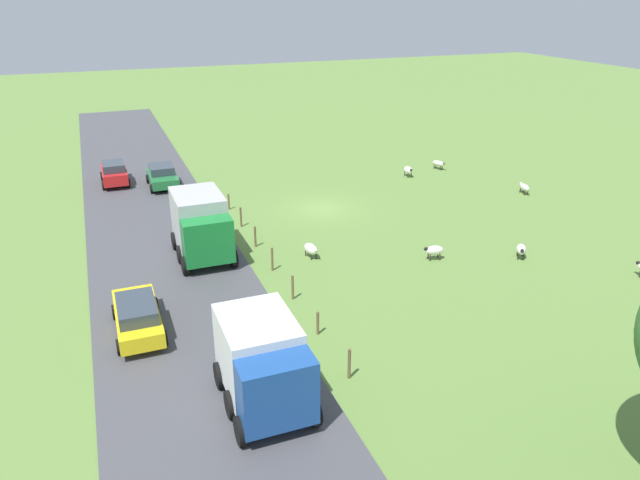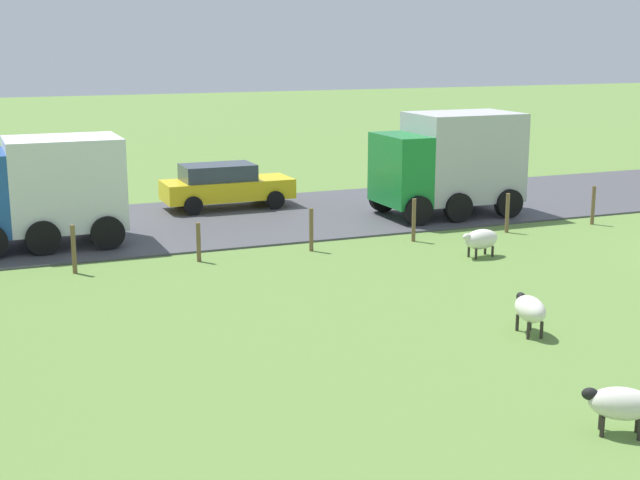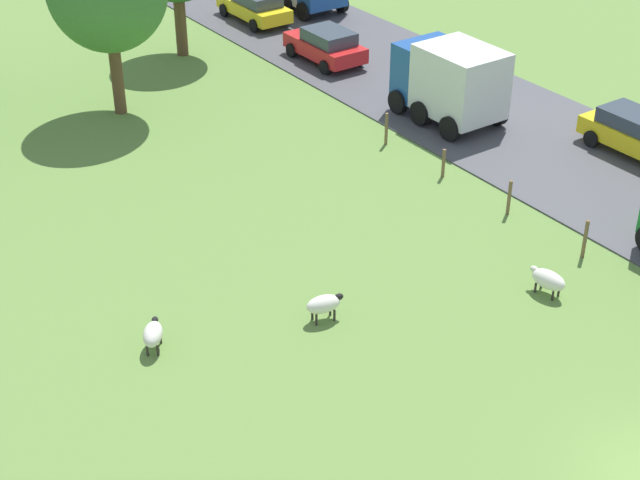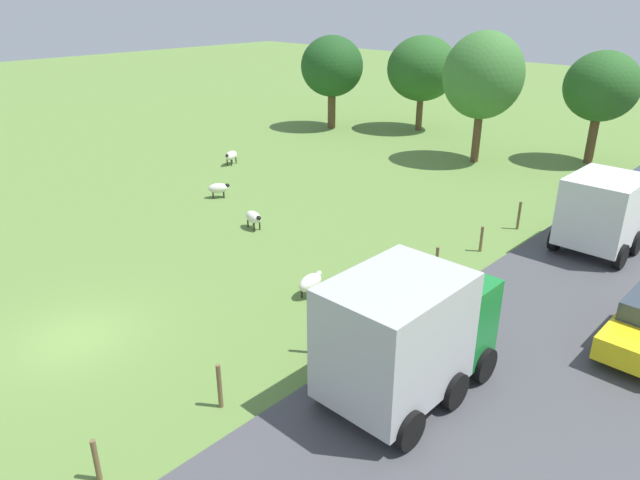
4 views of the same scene
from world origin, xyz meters
The scene contains 13 objects.
road_strip centered at (10.75, 0.00, 0.03)m, with size 8.00×80.00×0.06m, color #47474C.
sheep_0 centered at (-2.73, 9.50, 0.54)m, with size 1.15×0.70×0.80m.
sheep_2 centered at (3.35, 6.84, 0.50)m, with size 0.72×1.23×0.78m.
sheep_6 centered at (-7.23, 11.02, 0.50)m, with size 0.97×1.10×0.76m.
fence_post_1 centered at (5.78, 1.07, 0.63)m, with size 0.12×0.12×1.26m, color brown.
fence_post_2 centered at (5.78, 4.35, 0.62)m, with size 0.12×0.12×1.24m, color brown.
fence_post_3 centered at (5.78, 7.63, 0.65)m, with size 0.12×0.12×1.29m, color brown.
fence_post_4 centered at (5.78, 10.91, 0.62)m, with size 0.12×0.12×1.24m, color brown.
fence_post_5 centered at (5.78, 14.19, 0.54)m, with size 0.12×0.12×1.07m, color brown.
fence_post_6 centered at (5.78, 17.47, 0.64)m, with size 0.12×0.12×1.27m, color brown.
truck_1 centered at (8.81, 4.68, 1.88)m, with size 2.82×4.73×3.43m.
truck_2 centered at (9.17, 17.79, 1.74)m, with size 2.78×4.39×3.10m.
car_7 centered at (12.82, 11.39, 0.87)m, with size 1.97×4.54×1.56m.
Camera 2 is at (-17.24, 20.04, 5.93)m, focal length 50.17 mm.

